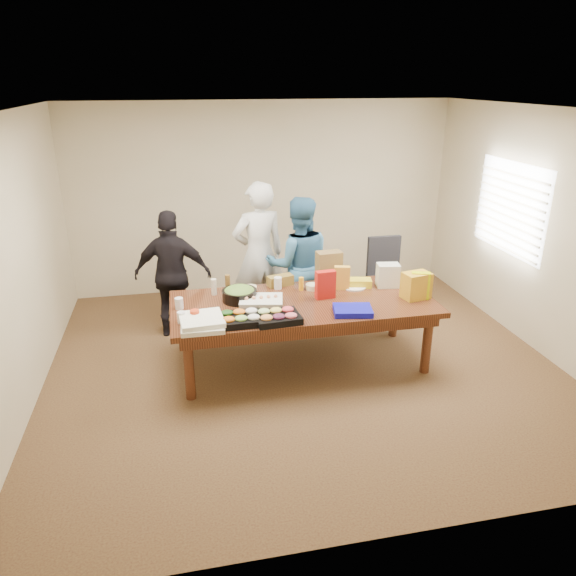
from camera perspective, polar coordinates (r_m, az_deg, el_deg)
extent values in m
cube|color=#47301E|center=(6.08, 1.57, -8.05)|extent=(5.50, 5.00, 0.02)
cube|color=white|center=(5.29, 1.88, 18.50)|extent=(5.50, 5.00, 0.02)
cube|color=beige|center=(7.91, -2.58, 9.54)|extent=(5.50, 0.04, 2.70)
cube|color=beige|center=(3.35, 11.85, -8.28)|extent=(5.50, 0.04, 2.70)
cube|color=beige|center=(5.60, -26.86, 2.12)|extent=(0.04, 5.00, 2.70)
cube|color=beige|center=(6.71, 25.29, 5.32)|extent=(0.04, 5.00, 2.70)
cube|color=white|center=(7.13, 22.48, 7.85)|extent=(0.03, 1.40, 1.10)
cube|color=beige|center=(7.11, 22.21, 7.85)|extent=(0.04, 1.36, 1.00)
cube|color=#4C1C0F|center=(5.90, 1.60, -4.79)|extent=(2.80, 1.20, 0.75)
cube|color=black|center=(7.02, 10.54, 0.52)|extent=(0.53, 0.53, 1.03)
imported|color=silver|center=(6.72, -3.11, 3.54)|extent=(0.74, 0.55, 1.84)
imported|color=teal|center=(6.59, 1.14, 2.49)|extent=(0.88, 0.72, 1.68)
imported|color=black|center=(6.58, -12.11, 1.41)|extent=(0.97, 0.55, 1.56)
cube|color=black|center=(5.26, -5.09, -3.33)|extent=(0.44, 0.35, 0.07)
cube|color=black|center=(5.28, -1.14, -3.16)|extent=(0.46, 0.37, 0.07)
cube|color=white|center=(5.64, -2.86, -1.47)|extent=(0.50, 0.41, 0.08)
cylinder|color=black|center=(5.77, -5.16, -0.76)|extent=(0.44, 0.44, 0.12)
cube|color=#0F0EAC|center=(5.49, 6.88, -2.37)|extent=(0.43, 0.36, 0.06)
cube|color=red|center=(5.78, 3.98, 0.35)|extent=(0.22, 0.11, 0.31)
cube|color=#DBE800|center=(5.94, 13.83, 0.26)|extent=(0.21, 0.14, 0.30)
cube|color=gold|center=(6.05, 5.75, 1.08)|extent=(0.19, 0.12, 0.27)
cylinder|color=white|center=(6.06, -1.08, 0.54)|extent=(0.09, 0.09, 0.13)
cylinder|color=#F7A513|center=(6.01, 1.41, 0.45)|extent=(0.06, 0.06, 0.15)
cylinder|color=brown|center=(6.05, -6.41, 0.58)|extent=(0.07, 0.07, 0.18)
cylinder|color=beige|center=(5.94, -7.87, 0.12)|extent=(0.08, 0.08, 0.18)
cube|color=yellow|center=(6.19, 7.60, 0.56)|extent=(0.29, 0.21, 0.09)
cube|color=olive|center=(6.16, -0.82, 0.80)|extent=(0.32, 0.20, 0.12)
cube|color=brown|center=(6.23, 4.35, 2.22)|extent=(0.30, 0.19, 0.37)
cylinder|color=red|center=(5.33, -9.84, -2.94)|extent=(0.12, 0.12, 0.12)
cylinder|color=white|center=(5.34, -11.23, -3.06)|extent=(0.08, 0.08, 0.11)
cylinder|color=white|center=(5.65, -11.47, -1.61)|extent=(0.10, 0.10, 0.12)
cube|color=silver|center=(5.22, -9.08, -3.90)|extent=(0.41, 0.41, 0.05)
cube|color=white|center=(5.22, -9.15, -3.32)|extent=(0.44, 0.44, 0.05)
cylinder|color=white|center=(6.17, 7.00, 0.15)|extent=(0.34, 0.34, 0.02)
cylinder|color=silver|center=(6.20, 5.38, 0.33)|extent=(0.32, 0.32, 0.02)
cylinder|color=beige|center=(6.06, 2.59, 0.14)|extent=(0.18, 0.18, 0.06)
cylinder|color=beige|center=(6.02, -4.02, -0.07)|extent=(0.17, 0.17, 0.06)
cube|color=silver|center=(6.21, 10.54, 1.34)|extent=(0.27, 0.21, 0.26)
cube|color=gold|center=(5.94, 13.44, 0.26)|extent=(0.32, 0.25, 0.29)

